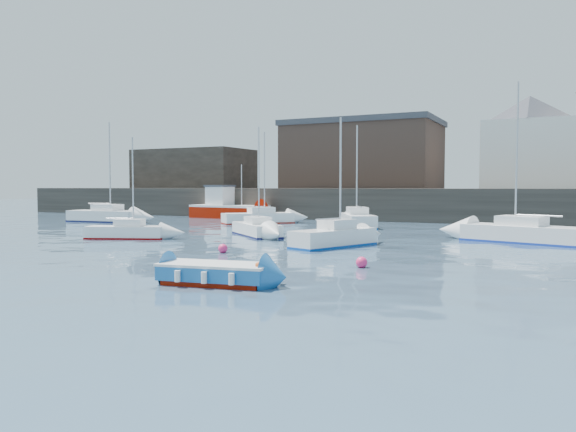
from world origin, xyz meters
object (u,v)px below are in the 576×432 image
at_px(buoy_near, 223,253).
at_px(buoy_mid, 362,268).
at_px(fishing_boat, 227,208).
at_px(sailboat_d, 527,233).
at_px(sailboat_e, 105,216).
at_px(buoy_far, 254,234).
at_px(sailboat_h, 258,218).
at_px(sailboat_f, 358,220).
at_px(blue_dinghy, 216,273).
at_px(sailboat_c, 334,237).
at_px(sailboat_b, 256,229).
at_px(sailboat_a, 127,232).

distance_m(buoy_near, buoy_mid, 7.76).
distance_m(fishing_boat, sailboat_d, 31.90).
xyz_separation_m(sailboat_e, buoy_far, (18.36, -5.20, -0.58)).
bearing_deg(sailboat_e, sailboat_h, 17.64).
bearing_deg(sailboat_f, blue_dinghy, -80.60).
relative_size(sailboat_d, sailboat_h, 1.16).
xyz_separation_m(sailboat_d, buoy_far, (-16.78, -1.43, -0.55)).
bearing_deg(sailboat_h, sailboat_d, -20.26).
xyz_separation_m(sailboat_c, buoy_near, (-3.79, -4.88, -0.52)).
relative_size(sailboat_b, sailboat_d, 0.76).
distance_m(sailboat_b, buoy_mid, 15.05).
height_order(blue_dinghy, sailboat_d, sailboat_d).
height_order(blue_dinghy, sailboat_c, sailboat_c).
bearing_deg(buoy_near, buoy_far, 111.60).
relative_size(sailboat_e, sailboat_f, 1.11).
bearing_deg(sailboat_d, sailboat_h, 159.74).
height_order(blue_dinghy, sailboat_b, sailboat_b).
xyz_separation_m(sailboat_e, sailboat_f, (22.42, 4.14, -0.01)).
bearing_deg(fishing_boat, sailboat_a, -73.24).
bearing_deg(buoy_near, sailboat_c, 52.19).
xyz_separation_m(sailboat_e, sailboat_h, (13.39, 4.26, -0.07)).
relative_size(sailboat_c, sailboat_f, 0.85).
bearing_deg(blue_dinghy, buoy_near, 121.31).
bearing_deg(sailboat_a, sailboat_d, 19.57).
relative_size(sailboat_c, sailboat_d, 0.75).
relative_size(fishing_boat, sailboat_b, 1.20).
xyz_separation_m(sailboat_a, sailboat_d, (22.08, 7.85, 0.12)).
distance_m(sailboat_h, buoy_far, 10.69).
distance_m(sailboat_f, buoy_far, 10.21).
bearing_deg(sailboat_d, buoy_near, -138.16).
bearing_deg(sailboat_h, blue_dinghy, -63.43).
xyz_separation_m(blue_dinghy, sailboat_e, (-26.87, 22.70, 0.19)).
bearing_deg(sailboat_e, buoy_far, -15.82).
distance_m(fishing_boat, sailboat_a, 22.84).
bearing_deg(sailboat_c, sailboat_b, 150.23).
height_order(sailboat_b, sailboat_h, sailboat_h).
height_order(sailboat_f, buoy_near, sailboat_f).
bearing_deg(fishing_boat, buoy_far, -52.43).
xyz_separation_m(sailboat_d, sailboat_h, (-21.75, 8.03, -0.04)).
xyz_separation_m(sailboat_b, sailboat_f, (3.22, 10.54, 0.11)).
relative_size(fishing_boat, sailboat_a, 1.35).
xyz_separation_m(sailboat_h, buoy_mid, (16.50, -21.25, -0.51)).
relative_size(sailboat_f, buoy_near, 17.70).
bearing_deg(sailboat_c, sailboat_a, -174.47).
relative_size(buoy_mid, buoy_far, 1.13).
xyz_separation_m(fishing_boat, sailboat_e, (-6.48, -10.24, -0.46)).
distance_m(fishing_boat, sailboat_e, 12.13).
distance_m(sailboat_b, sailboat_f, 11.02).
distance_m(sailboat_a, buoy_mid, 17.67).
relative_size(blue_dinghy, sailboat_e, 0.43).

